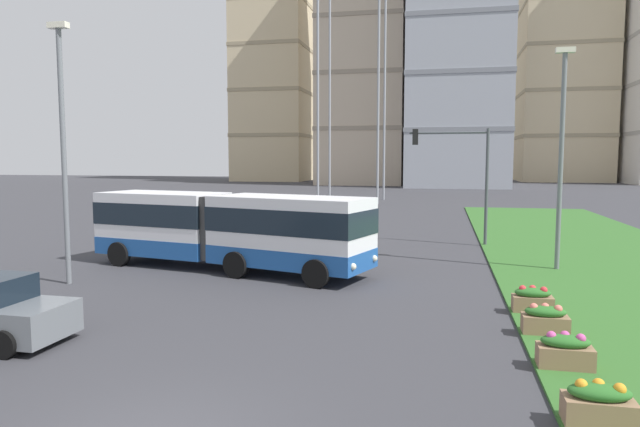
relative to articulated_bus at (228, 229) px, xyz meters
The scene contains 14 objects.
articulated_bus is the anchor object (origin of this frame).
car_maroon_sedan 5.87m from the articulated_bus, 111.34° to the left, with size 4.59×2.46×1.58m.
flower_planter_0 15.73m from the articulated_bus, 46.27° to the right, with size 1.10×0.56×0.74m.
flower_planter_1 13.95m from the articulated_bus, 38.74° to the right, with size 1.10×0.56×0.74m.
flower_planter_2 12.62m from the articulated_bus, 30.31° to the right, with size 1.10×0.56×0.74m.
flower_planter_3 11.72m from the articulated_bus, 21.55° to the right, with size 1.10×0.56×0.74m.
traffic_light_far_right 12.83m from the articulated_bus, 43.45° to the left, with size 3.96×0.28×5.92m.
streetlight_left 6.67m from the articulated_bus, 142.01° to the right, with size 0.70×0.28×9.01m.
streetlight_median 13.36m from the articulated_bus, 11.40° to the left, with size 0.70×0.28×8.62m.
apartment_tower_west 99.87m from the articulated_bus, 105.63° to the left, with size 14.50×16.37×52.66m.
apartment_tower_westcentre 83.60m from the articulated_bus, 94.08° to the left, with size 14.88×17.43×45.79m.
apartment_tower_centre 78.22m from the articulated_bus, 82.08° to the left, with size 15.92×17.90×50.42m.
apartment_tower_eastcentre 107.93m from the articulated_bus, 72.68° to the left, with size 16.74×15.72×50.91m.
transmission_pylon 41.02m from the articulated_bus, 91.53° to the left, with size 9.00×6.24×32.69m.
Camera 1 is at (4.36, -7.63, 4.38)m, focal length 31.86 mm.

